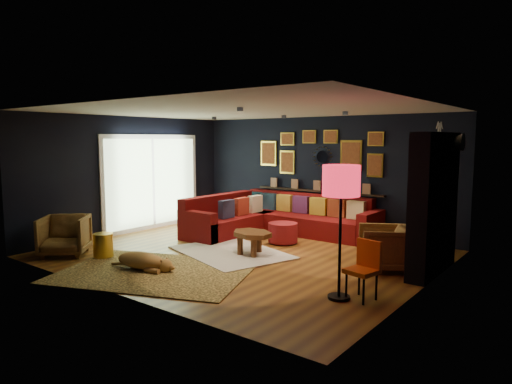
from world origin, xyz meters
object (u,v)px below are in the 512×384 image
Objects in this scene: gold_stool at (103,245)px; orange_chair at (365,265)px; pouf at (283,232)px; coffee_table at (252,236)px; armchair_left at (65,234)px; floor_lamp at (341,186)px; dog at (141,257)px; armchair_right at (385,246)px; sectional at (273,219)px.

gold_stool is 0.56× the size of orange_chair.
orange_chair is at bearing -37.15° from pouf.
coffee_table is 3.39m from armchair_left.
orange_chair is at bearing 37.72° from floor_lamp.
dog is at bearing -4.18° from gold_stool.
orange_chair is (0.31, -1.46, 0.06)m from armchair_right.
armchair_right reaches higher than dog.
armchair_left is 0.67× the size of dog.
pouf is 3.05m from dog.
gold_stool is at bearing -123.63° from pouf.
armchair_left is at bearing -142.88° from coffee_table.
coffee_table is at bearing -65.58° from sectional.
floor_lamp is at bearing 8.55° from gold_stool.
armchair_left is 0.45× the size of floor_lamp.
pouf is 0.75× the size of armchair_right.
gold_stool is at bearing -139.79° from coffee_table.
coffee_table is at bearing 40.21° from gold_stool.
armchair_right is at bearing 91.72° from floor_lamp.
orange_chair is 3.56m from dog.
coffee_table is 1.21× the size of orange_chair.
orange_chair reaches higher than pouf.
sectional is at bearing 137.48° from pouf.
pouf is at bearing -133.51° from armchair_right.
coffee_table is 1.18m from pouf.
sectional is 3.72m from gold_stool.
coffee_table is 1.20× the size of armchair_right.
armchair_left is at bearing -92.01° from armchair_right.
sectional is 0.97m from pouf.
armchair_left is (-1.88, -3.86, 0.08)m from sectional.
floor_lamp is at bearing -28.50° from armchair_right.
coffee_table is 2.69m from orange_chair.
floor_lamp is 1.48× the size of dog.
pouf is at bearing -42.52° from sectional.
sectional is 3.29m from armchair_right.
pouf reaches higher than dog.
gold_stool is at bearing -17.25° from armchair_left.
floor_lamp is (0.05, -1.67, 1.10)m from armchair_right.
floor_lamp reaches higher than orange_chair.
armchair_right is at bearing -21.52° from sectional.
floor_lamp reaches higher than dog.
armchair_left is 5.20m from floor_lamp.
sectional reaches higher than gold_stool.
sectional is at bearing 153.59° from orange_chair.
coffee_table is (0.82, -1.82, 0.04)m from sectional.
orange_chair is (3.38, -2.67, 0.13)m from sectional.
floor_lamp is at bearing -130.33° from orange_chair.
dog is at bearing -35.71° from armchair_left.
orange_chair is at bearing -18.56° from coffee_table.
gold_stool is (0.68, 0.33, -0.18)m from armchair_left.
orange_chair is (4.57, 0.85, 0.24)m from gold_stool.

